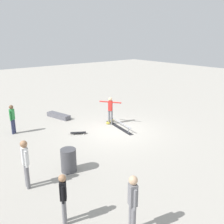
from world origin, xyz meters
The scene contains 11 objects.
ground_plane centered at (0.00, 0.00, 0.00)m, with size 60.00×60.00×0.00m, color #ADA89E.
grind_rail centered at (0.28, -0.43, 0.16)m, with size 2.59×0.68×0.36m.
skate_ledge centered at (3.97, 1.35, 0.13)m, with size 1.70×0.44×0.27m, color #595960.
skater_main centered at (1.06, -0.44, 0.93)m, with size 1.10×0.78×1.59m.
skateboard_main centered at (1.25, -0.57, 0.07)m, with size 0.57×0.79×0.09m.
bystander_white_shirt centered at (-2.21, 5.73, 0.96)m, with size 0.39×0.23×1.71m.
bystander_black_shirt centered at (-4.51, 5.60, 0.84)m, with size 0.32×0.25×1.49m.
bystander_grey_shirt centered at (-5.93, 4.42, 0.94)m, with size 0.38×0.26×1.67m.
bystander_green_shirt centered at (3.05, 4.42, 0.87)m, with size 0.26×0.33×1.54m.
loose_skateboard_black centered at (0.87, 1.85, 0.07)m, with size 0.59×0.79×0.09m.
trash_bin centered at (-2.14, 4.11, 0.45)m, with size 0.58×0.58×0.90m, color #47474C.
Camera 1 is at (-9.85, 8.25, 4.95)m, focal length 40.88 mm.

